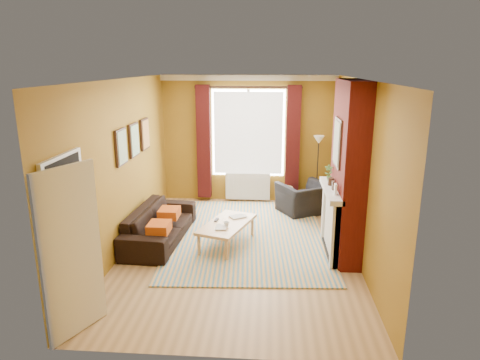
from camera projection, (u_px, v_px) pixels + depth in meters
The scene contains 12 objects.
ground at pixel (239, 250), 7.20m from camera, with size 5.50×5.50×0.00m, color olive.
room_walls at pixel (279, 167), 7.06m from camera, with size 3.82×5.54×2.83m.
striped_rug at pixel (248, 235), 7.80m from camera, with size 2.97×3.98×0.02m.
sofa at pixel (160, 224), 7.52m from camera, with size 2.06×0.81×0.60m, color black.
armchair at pixel (304, 198), 8.91m from camera, with size 0.97×0.85×0.63m, color black.
coffee_table at pixel (227, 225), 7.29m from camera, with size 0.98×1.37×0.41m.
wicker_stool at pixel (285, 196), 9.40m from camera, with size 0.42×0.42×0.42m.
floor_lamp at pixel (318, 151), 9.08m from camera, with size 0.25×0.25×1.56m.
book_a at pixel (216, 227), 7.04m from camera, with size 0.18×0.24×0.02m, color #999999.
book_b at pixel (235, 215), 7.62m from camera, with size 0.20×0.27×0.02m, color #999999.
mug at pixel (226, 224), 7.08m from camera, with size 0.09×0.09×0.09m, color #999999.
tv_remote at pixel (216, 220), 7.38m from camera, with size 0.07×0.16×0.02m.
Camera 1 is at (0.51, -6.62, 3.03)m, focal length 32.00 mm.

